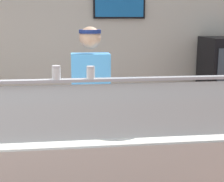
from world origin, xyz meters
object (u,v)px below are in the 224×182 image
Objects in this scene: pizza_tray at (115,129)px; worker_figure at (91,103)px; pepper_flake_shaker at (91,73)px; drink_fridge at (224,93)px; pizza_server at (114,127)px; parmesan_shaker at (56,73)px.

pizza_tray is 0.74m from worker_figure.
pizza_tray is 0.62m from pepper_flake_shaker.
drink_fridge is (2.04, 2.23, -0.68)m from pepper_flake_shaker.
worker_figure reaches higher than drink_fridge.
pizza_tray is 5.47× the size of pepper_flake_shaker.
drink_fridge is (1.84, 1.94, -0.17)m from pizza_tray.
pizza_tray is 0.03m from pizza_server.
pepper_flake_shaker is at bearing -93.56° from worker_figure.
parmesan_shaker is at bearing -135.60° from drink_fridge.
parmesan_shaker is at bearing 180.00° from pepper_flake_shaker.
pepper_flake_shaker reaches higher than pizza_server.
drink_fridge is at bearing 51.49° from pizza_server.
worker_figure is at bearing 86.44° from pepper_flake_shaker.
worker_figure is (0.30, 1.02, -0.47)m from parmesan_shaker.
parmesan_shaker is 0.05× the size of worker_figure.
pizza_tray is at bearing 71.79° from pizza_server.
parmesan_shaker is 0.06× the size of drink_fridge.
pizza_tray is 5.02× the size of parmesan_shaker.
parmesan_shaker reaches higher than pizza_server.
pizza_tray is at bearing 55.09° from pepper_flake_shaker.
parmesan_shaker is at bearing -146.07° from pizza_tray.
pizza_tray is at bearing -78.99° from worker_figure.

